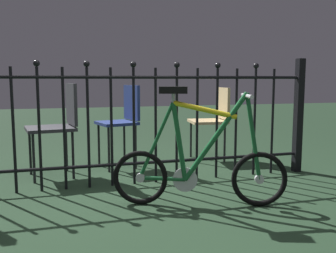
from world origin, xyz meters
TOP-DOWN VIEW (x-y plane):
  - ground_plane at (0.00, 0.00)m, footprint 20.00×20.00m
  - iron_fence at (-0.06, 0.55)m, footprint 3.28×0.07m
  - bicycle at (0.29, -0.14)m, footprint 1.21×0.52m
  - chair_tan at (1.04, 1.32)m, footprint 0.44×0.44m
  - chair_charcoal at (-0.67, 1.03)m, footprint 0.49×0.49m
  - chair_navy at (-0.03, 1.23)m, footprint 0.44×0.44m

SIDE VIEW (x-z plane):
  - ground_plane at x=0.00m, z-range 0.00..0.00m
  - bicycle at x=0.29m, z-range -0.13..0.74m
  - chair_tan at x=1.04m, z-range 0.09..0.92m
  - chair_navy at x=-0.03m, z-range 0.10..0.96m
  - chair_charcoal at x=-0.67m, z-range 0.09..0.97m
  - iron_fence at x=-0.06m, z-range 0.00..1.12m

